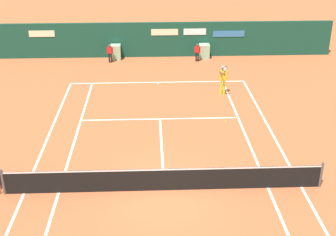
% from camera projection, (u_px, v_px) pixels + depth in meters
% --- Properties ---
extents(ground_plane, '(80.00, 80.00, 0.01)m').
position_uv_depth(ground_plane, '(164.00, 182.00, 17.95)').
color(ground_plane, '#B25633').
extents(tennis_net, '(12.10, 0.10, 1.07)m').
position_uv_depth(tennis_net, '(164.00, 179.00, 17.21)').
color(tennis_net, '#4C4C51').
rests_on(tennis_net, ground_plane).
extents(sponsor_back_wall, '(25.00, 1.02, 2.46)m').
position_uv_depth(sponsor_back_wall, '(156.00, 40.00, 32.28)').
color(sponsor_back_wall, '#144233').
rests_on(sponsor_back_wall, ground_plane).
extents(player_on_baseline, '(0.52, 0.84, 1.89)m').
position_uv_depth(player_on_baseline, '(223.00, 78.00, 25.84)').
color(player_on_baseline, yellow).
rests_on(player_on_baseline, ground_plane).
extents(ball_kid_right_post, '(0.43, 0.19, 1.28)m').
position_uv_depth(ball_kid_right_post, '(110.00, 52.00, 31.23)').
color(ball_kid_right_post, black).
rests_on(ball_kid_right_post, ground_plane).
extents(ball_kid_left_post, '(0.41, 0.20, 1.25)m').
position_uv_depth(ball_kid_left_post, '(197.00, 51.00, 31.47)').
color(ball_kid_left_post, black).
rests_on(ball_kid_left_post, ground_plane).
extents(tennis_ball_by_sideline, '(0.07, 0.07, 0.07)m').
position_uv_depth(tennis_ball_by_sideline, '(226.00, 122.00, 22.87)').
color(tennis_ball_by_sideline, '#CCE033').
rests_on(tennis_ball_by_sideline, ground_plane).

